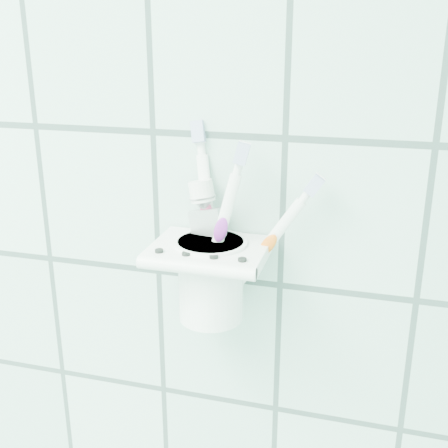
% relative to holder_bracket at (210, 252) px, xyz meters
% --- Properties ---
extents(holder_bracket, '(0.12, 0.10, 0.04)m').
position_rel_holder_bracket_xyz_m(holder_bracket, '(0.00, 0.00, 0.00)').
color(holder_bracket, white).
rests_on(holder_bracket, wall_back).
extents(cup, '(0.08, 0.08, 0.09)m').
position_rel_holder_bracket_xyz_m(cup, '(-0.00, 0.00, -0.03)').
color(cup, white).
rests_on(cup, holder_bracket).
extents(toothbrush_pink, '(0.04, 0.05, 0.21)m').
position_rel_holder_bracket_xyz_m(toothbrush_pink, '(0.01, 0.00, 0.03)').
color(toothbrush_pink, white).
rests_on(toothbrush_pink, cup).
extents(toothbrush_blue, '(0.05, 0.02, 0.19)m').
position_rel_holder_bracket_xyz_m(toothbrush_blue, '(-0.01, -0.00, 0.03)').
color(toothbrush_blue, white).
rests_on(toothbrush_blue, cup).
extents(toothbrush_orange, '(0.09, 0.02, 0.18)m').
position_rel_holder_bracket_xyz_m(toothbrush_orange, '(0.01, 0.01, 0.02)').
color(toothbrush_orange, white).
rests_on(toothbrush_orange, cup).
extents(toothpaste_tube, '(0.06, 0.04, 0.15)m').
position_rel_holder_bracket_xyz_m(toothpaste_tube, '(0.01, 0.01, 0.01)').
color(toothpaste_tube, silver).
rests_on(toothpaste_tube, cup).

